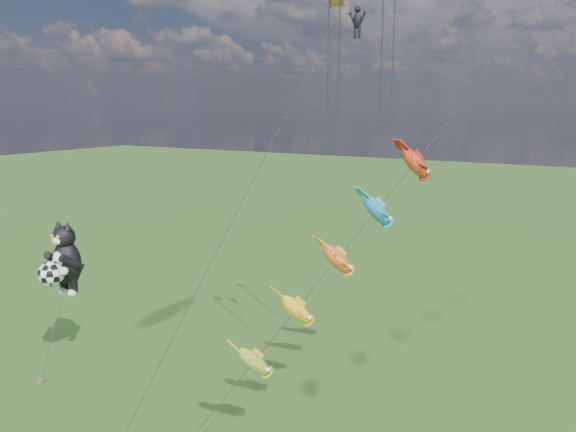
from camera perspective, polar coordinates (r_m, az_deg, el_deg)
The scene contains 4 objects.
ground at distance 37.00m, azimuth -22.17°, elevation -16.37°, with size 300.00×300.00×0.00m, color #183C0F.
cat_kite_rig at distance 38.11m, azimuth -21.95°, elevation -4.24°, with size 2.21×4.06×9.51m.
fish_windsock_rig at distance 27.66m, azimuth 4.94°, elevation -4.49°, with size 9.42×13.02×16.33m.
parafoil_rig at distance 29.57m, azimuth 6.59°, elevation 17.93°, with size 7.54×16.29×26.56m.
Camera 1 is at (26.67, -19.51, 16.64)m, focal length 35.00 mm.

